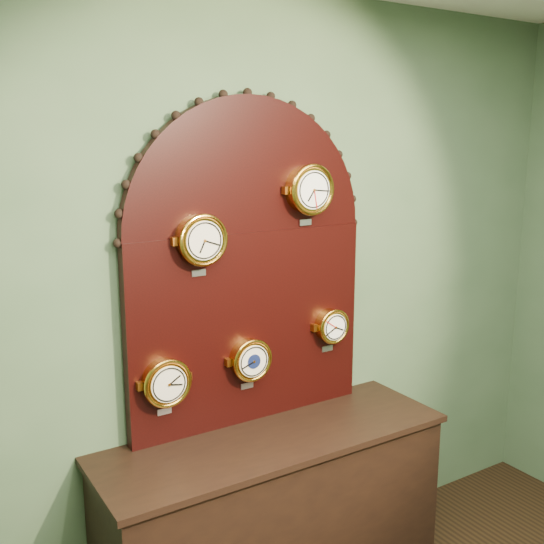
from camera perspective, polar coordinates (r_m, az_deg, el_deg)
wall_back at (r=2.99m, az=-2.54°, el=-2.54°), size 4.00×0.00×4.00m
shop_counter at (r=3.18m, az=0.20°, el=-21.33°), size 1.60×0.50×0.80m
display_board at (r=2.90m, az=-2.10°, el=1.58°), size 1.26×0.06×1.53m
roman_clock at (r=2.70m, az=-6.34°, el=2.89°), size 0.22×0.08×0.28m
arabic_clock at (r=2.96m, az=3.41°, el=7.36°), size 0.24×0.08×0.29m
hygrometer at (r=2.79m, az=-9.44°, el=-9.70°), size 0.22×0.08×0.27m
barometer at (r=2.95m, az=-1.95°, el=-7.82°), size 0.20×0.08×0.25m
tide_clock at (r=3.17m, az=5.34°, el=-4.81°), size 0.18×0.08×0.23m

